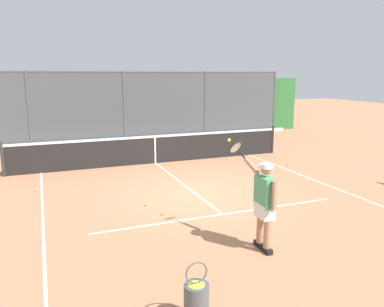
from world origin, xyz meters
TOP-DOWN VIEW (x-y plane):
  - ground_plane at (0.00, 0.00)m, footprint 60.00×60.00m
  - court_line_markings at (0.00, 1.85)m, footprint 7.55×9.79m
  - fence_backdrop at (0.00, -9.55)m, footprint 19.45×1.37m
  - tennis_net at (0.00, -3.76)m, footprint 9.70×0.09m
  - tennis_player at (0.10, 3.42)m, footprint 0.44×1.35m
  - tennis_ball_near_net at (1.44, 0.44)m, footprint 0.07×0.07m
  - tennis_ball_near_baseline at (-4.14, -1.75)m, footprint 0.07×0.07m
  - tennis_ball_mid_court at (3.88, -1.80)m, footprint 0.07×0.07m
  - ball_basket at (1.98, 4.89)m, footprint 0.32×0.32m

SIDE VIEW (x-z plane):
  - ground_plane at x=0.00m, z-range 0.00..0.00m
  - court_line_markings at x=0.00m, z-range 0.00..0.01m
  - tennis_ball_near_net at x=1.44m, z-range 0.00..0.07m
  - tennis_ball_near_baseline at x=-4.14m, z-range 0.00..0.07m
  - tennis_ball_mid_court at x=3.88m, z-range 0.00..0.07m
  - ball_basket at x=1.98m, z-range -0.11..0.71m
  - tennis_net at x=0.00m, z-range -0.04..1.03m
  - tennis_player at x=0.10m, z-range -0.02..1.85m
  - fence_backdrop at x=0.00m, z-range -0.19..3.01m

